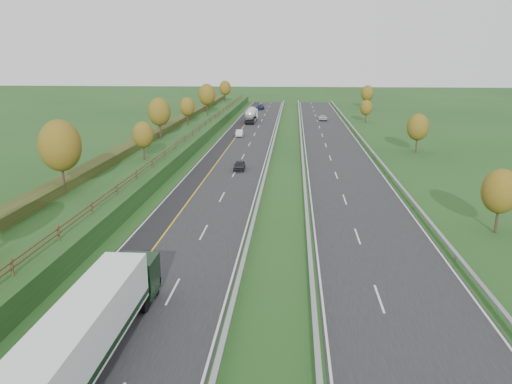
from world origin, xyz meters
TOP-DOWN VIEW (x-y plane):
  - ground at (8.00, 55.00)m, footprint 400.00×400.00m
  - near_carriageway at (0.00, 60.00)m, footprint 10.50×200.00m
  - far_carriageway at (16.50, 60.00)m, footprint 10.50×200.00m
  - hard_shoulder at (-3.75, 60.00)m, footprint 3.00×200.00m
  - lane_markings at (6.40, 59.88)m, footprint 26.75×200.00m
  - embankment_left at (-13.00, 60.00)m, footprint 12.00×200.00m
  - hedge_left at (-15.00, 60.00)m, footprint 2.20×180.00m
  - fence_left at (-8.50, 59.59)m, footprint 0.12×189.06m
  - median_barrier_near at (5.70, 60.00)m, footprint 0.32×200.00m
  - median_barrier_far at (10.80, 60.00)m, footprint 0.32×200.00m
  - outer_barrier_far at (22.30, 60.00)m, footprint 0.32×200.00m
  - trees_left at (-12.64, 56.63)m, footprint 6.64×164.30m
  - trees_far at (29.80, 89.21)m, footprint 8.45×118.60m
  - box_lorry at (-0.75, 2.50)m, footprint 2.58×16.28m
  - road_tanker at (-1.15, 103.39)m, footprint 2.40×11.22m
  - car_dark_near at (1.73, 49.31)m, footprint 1.66×3.92m
  - car_silver_mid at (-1.60, 80.34)m, footprint 1.53×4.01m
  - car_small_far at (-0.97, 133.53)m, footprint 2.62×5.08m
  - car_oncoming at (16.61, 108.22)m, footprint 2.21×4.68m

SIDE VIEW (x-z plane):
  - ground at x=8.00m, z-range 0.00..0.00m
  - near_carriageway at x=0.00m, z-range 0.00..0.04m
  - far_carriageway at x=16.50m, z-range 0.00..0.04m
  - hard_shoulder at x=-3.75m, z-range 0.00..0.04m
  - lane_markings at x=6.40m, z-range 0.04..0.05m
  - median_barrier_near at x=5.70m, z-range 0.26..0.97m
  - median_barrier_far at x=10.80m, z-range 0.26..0.97m
  - outer_barrier_far at x=22.30m, z-range 0.26..0.97m
  - car_oncoming at x=16.61m, z-range 0.04..1.33m
  - car_silver_mid at x=-1.60m, z-range 0.04..1.35m
  - car_dark_near at x=1.73m, z-range 0.04..1.36m
  - car_small_far at x=-0.97m, z-range 0.04..1.45m
  - embankment_left at x=-13.00m, z-range 0.00..2.00m
  - road_tanker at x=-1.15m, z-range 0.13..3.59m
  - box_lorry at x=-0.75m, z-range 0.30..4.36m
  - hedge_left at x=-15.00m, z-range 2.00..3.10m
  - fence_left at x=-8.50m, z-range 2.13..3.33m
  - trees_far at x=29.80m, z-range 0.69..7.81m
  - trees_left at x=-12.64m, z-range 2.53..10.20m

